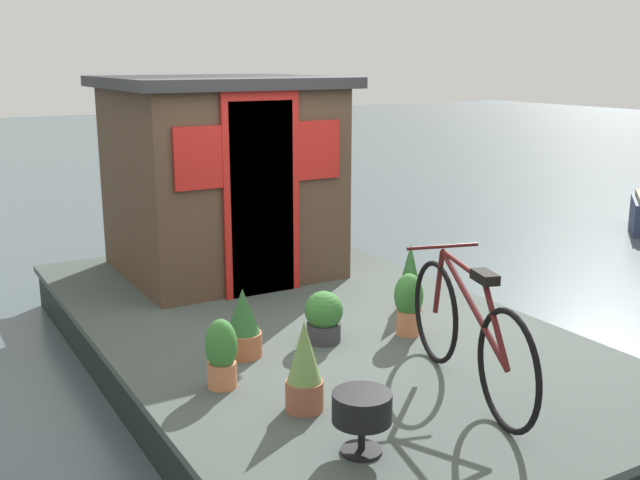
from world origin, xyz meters
TOP-DOWN VIEW (x-y plane):
  - ground_plane at (0.00, 0.00)m, footprint 60.00×60.00m
  - houseboat_deck at (0.00, 0.00)m, footprint 5.62×3.23m
  - houseboat_cabin at (1.70, 0.00)m, footprint 1.97×2.07m
  - bicycle at (-1.67, -0.21)m, footprint 1.68×0.62m
  - potted_plant_fern at (-0.68, -0.49)m, footprint 0.22×0.22m
  - potted_plant_rosemary at (-0.22, -0.85)m, footprint 0.21×0.21m
  - potted_plant_basil at (-0.48, 0.13)m, footprint 0.29×0.29m
  - potted_plant_mint at (-0.44, 0.76)m, footprint 0.26×0.26m
  - potted_plant_geranium at (-0.84, 1.10)m, footprint 0.21×0.21m
  - potted_plant_sage at (-1.39, 0.80)m, footprint 0.23×0.23m
  - charcoal_grill at (-1.98, 0.78)m, footprint 0.32×0.32m

SIDE VIEW (x-z plane):
  - ground_plane at x=0.00m, z-range 0.00..0.00m
  - houseboat_deck at x=0.00m, z-range 0.00..0.41m
  - potted_plant_basil at x=-0.48m, z-range 0.41..0.80m
  - potted_plant_geranium at x=-0.84m, z-range 0.41..0.86m
  - potted_plant_mint at x=-0.44m, z-range 0.40..0.89m
  - charcoal_grill at x=-1.98m, z-range 0.49..0.83m
  - potted_plant_fern at x=-0.68m, z-range 0.43..0.91m
  - potted_plant_sage at x=-1.39m, z-range 0.40..0.96m
  - potted_plant_rosemary at x=-0.22m, z-range 0.40..0.97m
  - bicycle at x=-1.67m, z-range 0.38..1.23m
  - houseboat_cabin at x=1.70m, z-range 0.42..2.30m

